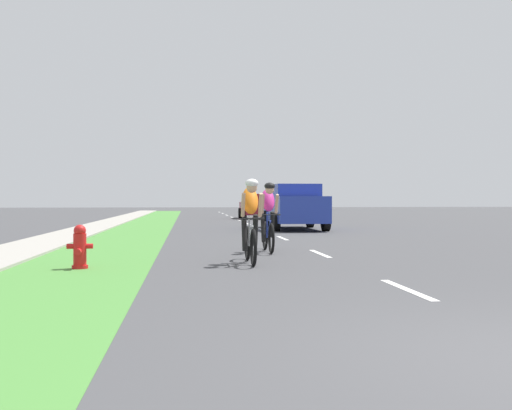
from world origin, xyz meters
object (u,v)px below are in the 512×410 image
Objects in this scene: cyclist_lead at (250,220)px; sedan_maroon at (256,206)px; cyclist_trailing at (268,216)px; suv_blue at (294,206)px; fire_hydrant_red at (80,247)px.

sedan_maroon is (3.06, 24.62, -0.04)m from cyclist_lead.
cyclist_lead and cyclist_trailing have the same top height.
sedan_maroon is (2.39, 22.28, -0.04)m from cyclist_trailing.
cyclist_lead is 12.39m from suv_blue.
cyclist_lead reaches higher than fire_hydrant_red.
cyclist_lead is at bearing -105.89° from cyclist_trailing.
cyclist_lead is at bearing 8.67° from fire_hydrant_red.
cyclist_trailing is at bearing -96.12° from sedan_maroon.
suv_blue is (6.09, 12.47, 0.58)m from fire_hydrant_red.
sedan_maroon is (6.08, 25.08, 0.40)m from fire_hydrant_red.
sedan_maroon is at bearing 76.36° from fire_hydrant_red.
sedan_maroon reaches higher than fire_hydrant_red.
sedan_maroon is at bearing 83.88° from cyclist_trailing.
suv_blue is 1.09× the size of sedan_maroon.
cyclist_lead is 1.00× the size of cyclist_trailing.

